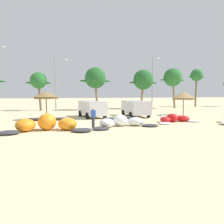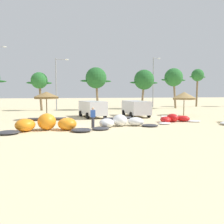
# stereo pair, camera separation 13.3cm
# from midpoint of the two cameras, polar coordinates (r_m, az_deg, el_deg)

# --- Properties ---
(ground_plane) EXTENTS (260.00, 260.00, 0.00)m
(ground_plane) POSITION_cam_midpoint_polar(r_m,az_deg,el_deg) (18.50, -11.11, -3.83)
(ground_plane) COLOR beige
(kite_left) EXTENTS (6.63, 3.13, 1.23)m
(kite_left) POSITION_cam_midpoint_polar(r_m,az_deg,el_deg) (17.28, -16.06, -2.94)
(kite_left) COLOR #333338
(kite_left) RESTS_ON ground
(kite_left_of_center) EXTENTS (5.89, 3.07, 0.97)m
(kite_left_of_center) POSITION_cam_midpoint_polar(r_m,az_deg,el_deg) (18.75, 2.22, -2.50)
(kite_left_of_center) COLOR #333338
(kite_left_of_center) RESTS_ON ground
(kite_center) EXTENTS (4.95, 2.82, 0.77)m
(kite_center) POSITION_cam_midpoint_polar(r_m,az_deg,el_deg) (22.54, 15.00, -1.66)
(kite_center) COLOR white
(kite_center) RESTS_ON ground
(beach_umbrella_near_palms) EXTENTS (2.54, 2.54, 2.89)m
(beach_umbrella_near_palms) POSITION_cam_midpoint_polar(r_m,az_deg,el_deg) (24.52, -16.17, 4.01)
(beach_umbrella_near_palms) COLOR brown
(beach_umbrella_near_palms) RESTS_ON ground
(beach_umbrella_outermost) EXTENTS (2.81, 2.81, 2.91)m
(beach_umbrella_outermost) POSITION_cam_midpoint_polar(r_m,az_deg,el_deg) (29.71, 17.22, 3.87)
(beach_umbrella_outermost) COLOR brown
(beach_umbrella_outermost) RESTS_ON ground
(parked_van) EXTENTS (2.53, 5.33, 1.84)m
(parked_van) POSITION_cam_midpoint_polar(r_m,az_deg,el_deg) (27.34, 5.58, 1.21)
(parked_van) COLOR silver
(parked_van) RESTS_ON ground
(parked_car_second) EXTENTS (2.61, 5.07, 1.84)m
(parked_car_second) POSITION_cam_midpoint_polar(r_m,az_deg,el_deg) (26.27, -5.22, 1.07)
(parked_car_second) COLOR silver
(parked_car_second) RESTS_ON ground
(person_near_kites) EXTENTS (0.36, 0.24, 1.62)m
(person_near_kites) POSITION_cam_midpoint_polar(r_m,az_deg,el_deg) (17.91, -4.91, -1.40)
(person_near_kites) COLOR #383842
(person_near_kites) RESTS_ON ground
(palm_left_of_gap) EXTENTS (3.92, 2.61, 6.10)m
(palm_left_of_gap) POSITION_cam_midpoint_polar(r_m,az_deg,el_deg) (38.51, -17.86, 7.33)
(palm_left_of_gap) COLOR brown
(palm_left_of_gap) RESTS_ON ground
(palm_center_left) EXTENTS (5.18, 3.46, 7.02)m
(palm_center_left) POSITION_cam_midpoint_polar(r_m,az_deg,el_deg) (38.21, -4.24, 8.36)
(palm_center_left) COLOR #7F6647
(palm_center_left) RESTS_ON ground
(palm_center_right) EXTENTS (5.33, 3.56, 6.96)m
(palm_center_right) POSITION_cam_midpoint_polar(r_m,az_deg,el_deg) (41.60, 7.67, 7.88)
(palm_center_right) COLOR #7F6647
(palm_center_right) RESTS_ON ground
(palm_right_of_gap) EXTENTS (4.98, 3.32, 7.35)m
(palm_right_of_gap) POSITION_cam_midpoint_polar(r_m,az_deg,el_deg) (43.98, 14.75, 8.23)
(palm_right_of_gap) COLOR #7F6647
(palm_right_of_gap) RESTS_ON ground
(palm_right) EXTENTS (3.83, 2.56, 7.86)m
(palm_right) POSITION_cam_midpoint_polar(r_m,az_deg,el_deg) (51.79, 20.17, 8.39)
(palm_right) COLOR brown
(palm_right) RESTS_ON ground
(lamppost_west_center) EXTENTS (2.09, 0.24, 8.24)m
(lamppost_west_center) POSITION_cam_midpoint_polar(r_m,az_deg,el_deg) (37.56, -13.65, 7.48)
(lamppost_west_center) COLOR gray
(lamppost_west_center) RESTS_ON ground
(lamppost_east_center) EXTENTS (1.58, 0.24, 9.95)m
(lamppost_east_center) POSITION_cam_midpoint_polar(r_m,az_deg,el_deg) (47.45, 10.01, 7.87)
(lamppost_east_center) COLOR gray
(lamppost_east_center) RESTS_ON ground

